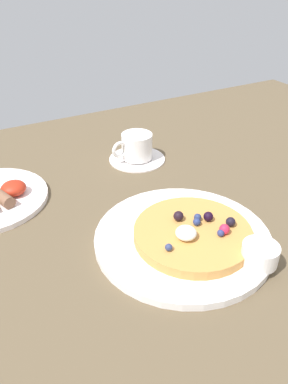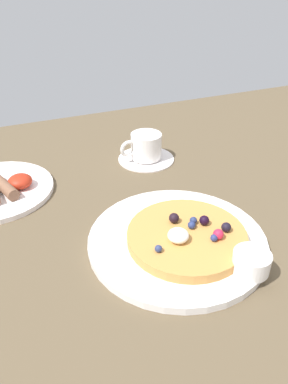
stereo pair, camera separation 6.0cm
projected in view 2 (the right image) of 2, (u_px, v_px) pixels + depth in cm
name	position (u px, v px, depth cm)	size (l,w,h in cm)	color
ground_plane	(123.00, 233.00, 67.63)	(182.47, 111.76, 3.00)	brown
pancake_plate	(177.00, 241.00, 62.40)	(29.56, 29.56, 1.33)	white
pancake_with_berries	(187.00, 236.00, 60.79)	(19.47, 19.47, 3.69)	#C98A43
syrup_ramekin	(251.00, 262.00, 54.80)	(5.59, 5.59, 3.16)	white
fried_breakfast	(0.00, 187.00, 74.07)	(14.82, 10.65, 2.87)	brown
coffee_saucer	(146.00, 158.00, 88.27)	(13.09, 13.09, 0.66)	white
coffee_cup	(145.00, 146.00, 86.41)	(10.14, 7.11, 5.79)	white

